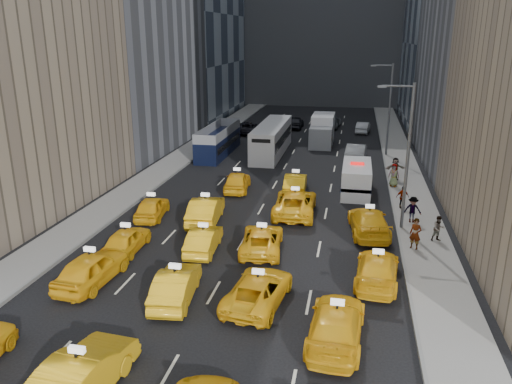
% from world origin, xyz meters
% --- Properties ---
extents(ground, '(160.00, 160.00, 0.00)m').
position_xyz_m(ground, '(0.00, 0.00, 0.00)').
color(ground, black).
rests_on(ground, ground).
extents(sidewalk_west, '(3.00, 90.00, 0.15)m').
position_xyz_m(sidewalk_west, '(-10.50, 25.00, 0.07)').
color(sidewalk_west, gray).
rests_on(sidewalk_west, ground).
extents(sidewalk_east, '(3.00, 90.00, 0.15)m').
position_xyz_m(sidewalk_east, '(10.50, 25.00, 0.07)').
color(sidewalk_east, gray).
rests_on(sidewalk_east, ground).
extents(curb_west, '(0.15, 90.00, 0.18)m').
position_xyz_m(curb_west, '(-9.05, 25.00, 0.09)').
color(curb_west, slate).
rests_on(curb_west, ground).
extents(curb_east, '(0.15, 90.00, 0.18)m').
position_xyz_m(curb_east, '(9.05, 25.00, 0.09)').
color(curb_east, slate).
rests_on(curb_east, ground).
extents(streetlight_near, '(2.15, 0.22, 9.00)m').
position_xyz_m(streetlight_near, '(9.18, 12.00, 4.92)').
color(streetlight_near, '#595B60').
rests_on(streetlight_near, ground).
extents(streetlight_far, '(2.15, 0.22, 9.00)m').
position_xyz_m(streetlight_far, '(9.18, 32.00, 4.92)').
color(streetlight_far, '#595B60').
rests_on(streetlight_far, ground).
extents(taxi_1, '(2.14, 5.16, 1.66)m').
position_xyz_m(taxi_1, '(-2.36, -5.76, 0.83)').
color(taxi_1, yellow).
rests_on(taxi_1, ground).
extents(taxi_4, '(2.20, 4.80, 1.59)m').
position_xyz_m(taxi_4, '(-6.06, 1.74, 0.80)').
color(taxi_4, yellow).
rests_on(taxi_4, ground).
extents(taxi_5, '(2.06, 4.62, 1.47)m').
position_xyz_m(taxi_5, '(-1.50, 1.04, 0.74)').
color(taxi_5, yellow).
rests_on(taxi_5, ground).
extents(taxi_6, '(2.86, 5.17, 1.37)m').
position_xyz_m(taxi_6, '(2.25, 1.45, 0.68)').
color(taxi_6, yellow).
rests_on(taxi_6, ground).
extents(taxi_7, '(2.36, 5.25, 1.49)m').
position_xyz_m(taxi_7, '(5.83, -0.77, 0.75)').
color(taxi_7, yellow).
rests_on(taxi_7, ground).
extents(taxi_8, '(1.69, 4.04, 1.36)m').
position_xyz_m(taxi_8, '(-6.05, 5.58, 0.68)').
color(taxi_8, yellow).
rests_on(taxi_8, ground).
extents(taxi_9, '(1.72, 4.20, 1.35)m').
position_xyz_m(taxi_9, '(-1.84, 6.45, 0.68)').
color(taxi_9, yellow).
rests_on(taxi_9, ground).
extents(taxi_10, '(2.65, 4.96, 1.32)m').
position_xyz_m(taxi_10, '(1.34, 7.16, 0.66)').
color(taxi_10, yellow).
rests_on(taxi_10, ground).
extents(taxi_11, '(2.38, 5.08, 1.43)m').
position_xyz_m(taxi_11, '(7.57, 4.55, 0.72)').
color(taxi_11, yellow).
rests_on(taxi_11, ground).
extents(taxi_12, '(2.22, 4.33, 1.41)m').
position_xyz_m(taxi_12, '(-6.78, 10.93, 0.71)').
color(taxi_12, yellow).
rests_on(taxi_12, ground).
extents(taxi_13, '(2.25, 5.13, 1.64)m').
position_xyz_m(taxi_13, '(-3.04, 10.86, 0.82)').
color(taxi_13, yellow).
rests_on(taxi_13, ground).
extents(taxi_14, '(2.86, 5.85, 1.60)m').
position_xyz_m(taxi_14, '(2.43, 13.45, 0.80)').
color(taxi_14, yellow).
rests_on(taxi_14, ground).
extents(taxi_15, '(2.79, 5.58, 1.56)m').
position_xyz_m(taxi_15, '(7.27, 10.86, 0.78)').
color(taxi_15, yellow).
rests_on(taxi_15, ground).
extents(taxi_16, '(2.22, 4.59, 1.51)m').
position_xyz_m(taxi_16, '(-2.62, 17.85, 0.76)').
color(taxi_16, yellow).
rests_on(taxi_16, ground).
extents(taxi_17, '(1.83, 4.62, 1.50)m').
position_xyz_m(taxi_17, '(1.88, 18.26, 0.75)').
color(taxi_17, yellow).
rests_on(taxi_17, ground).
extents(nypd_van, '(2.62, 5.72, 2.39)m').
position_xyz_m(nypd_van, '(6.44, 19.15, 1.08)').
color(nypd_van, white).
rests_on(nypd_van, ground).
extents(double_decker, '(2.51, 9.84, 2.84)m').
position_xyz_m(double_decker, '(-7.31, 29.46, 1.40)').
color(double_decker, black).
rests_on(double_decker, ground).
extents(city_bus, '(3.99, 12.00, 3.04)m').
position_xyz_m(city_bus, '(-2.09, 30.84, 1.51)').
color(city_bus, silver).
rests_on(city_bus, ground).
extents(box_truck, '(3.01, 7.08, 3.15)m').
position_xyz_m(box_truck, '(2.61, 36.38, 1.55)').
color(box_truck, white).
rests_on(box_truck, ground).
extents(misc_car_0, '(2.12, 5.17, 1.67)m').
position_xyz_m(misc_car_0, '(6.36, 29.45, 0.83)').
color(misc_car_0, '#9C9FA3').
rests_on(misc_car_0, ground).
extents(misc_car_1, '(2.94, 5.31, 1.41)m').
position_xyz_m(misc_car_1, '(-6.83, 40.93, 0.70)').
color(misc_car_1, black).
rests_on(misc_car_1, ground).
extents(misc_car_2, '(2.73, 5.92, 1.68)m').
position_xyz_m(misc_car_2, '(2.90, 46.86, 0.84)').
color(misc_car_2, slate).
rests_on(misc_car_2, ground).
extents(misc_car_3, '(1.86, 4.59, 1.56)m').
position_xyz_m(misc_car_3, '(-1.44, 45.33, 0.78)').
color(misc_car_3, black).
rests_on(misc_car_3, ground).
extents(misc_car_4, '(1.90, 4.28, 1.36)m').
position_xyz_m(misc_car_4, '(7.08, 43.95, 0.68)').
color(misc_car_4, '#9C9FA4').
rests_on(misc_car_4, ground).
extents(pedestrian_0, '(0.77, 0.66, 1.78)m').
position_xyz_m(pedestrian_0, '(9.76, 8.77, 1.04)').
color(pedestrian_0, gray).
rests_on(pedestrian_0, sidewalk_east).
extents(pedestrian_1, '(0.83, 0.63, 1.52)m').
position_xyz_m(pedestrian_1, '(11.19, 10.18, 0.91)').
color(pedestrian_1, gray).
rests_on(pedestrian_1, sidewalk_east).
extents(pedestrian_2, '(1.10, 0.47, 1.70)m').
position_xyz_m(pedestrian_2, '(10.01, 13.03, 1.00)').
color(pedestrian_2, gray).
rests_on(pedestrian_2, sidewalk_east).
extents(pedestrian_3, '(1.01, 0.70, 1.57)m').
position_xyz_m(pedestrian_3, '(9.60, 15.74, 0.94)').
color(pedestrian_3, gray).
rests_on(pedestrian_3, sidewalk_east).
extents(pedestrian_4, '(1.00, 0.77, 1.82)m').
position_xyz_m(pedestrian_4, '(9.34, 20.95, 1.06)').
color(pedestrian_4, gray).
rests_on(pedestrian_4, sidewalk_east).
extents(pedestrian_5, '(1.80, 0.94, 1.87)m').
position_xyz_m(pedestrian_5, '(9.54, 22.83, 1.09)').
color(pedestrian_5, gray).
rests_on(pedestrian_5, sidewalk_east).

